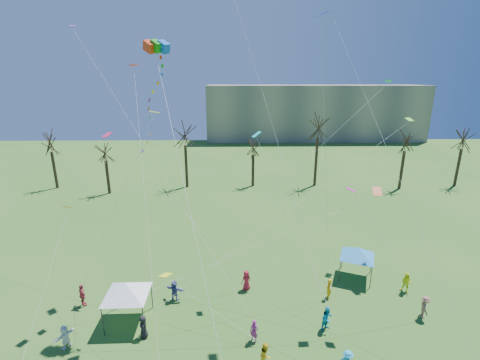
{
  "coord_description": "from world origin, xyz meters",
  "views": [
    {
      "loc": [
        -0.97,
        -14.06,
        16.82
      ],
      "look_at": [
        -0.57,
        5.0,
        11.0
      ],
      "focal_mm": 25.0,
      "sensor_mm": 36.0,
      "label": 1
    }
  ],
  "objects_px": {
    "big_box_kite": "(156,107)",
    "canopy_tent_white": "(126,289)",
    "canopy_tent_blue": "(358,252)",
    "distant_building": "(314,112)"
  },
  "relations": [
    {
      "from": "canopy_tent_blue",
      "to": "distant_building",
      "type": "bearing_deg",
      "value": 80.14
    },
    {
      "from": "canopy_tent_white",
      "to": "canopy_tent_blue",
      "type": "bearing_deg",
      "value": 15.85
    },
    {
      "from": "big_box_kite",
      "to": "canopy_tent_white",
      "type": "xyz_separation_m",
      "value": [
        -2.52,
        -2.14,
        -12.35
      ]
    },
    {
      "from": "big_box_kite",
      "to": "canopy_tent_white",
      "type": "height_order",
      "value": "big_box_kite"
    },
    {
      "from": "canopy_tent_blue",
      "to": "big_box_kite",
      "type": "bearing_deg",
      "value": -169.06
    },
    {
      "from": "distant_building",
      "to": "big_box_kite",
      "type": "distance_m",
      "value": 79.11
    },
    {
      "from": "distant_building",
      "to": "big_box_kite",
      "type": "height_order",
      "value": "big_box_kite"
    },
    {
      "from": "big_box_kite",
      "to": "canopy_tent_white",
      "type": "bearing_deg",
      "value": -139.63
    },
    {
      "from": "big_box_kite",
      "to": "canopy_tent_blue",
      "type": "bearing_deg",
      "value": 10.94
    },
    {
      "from": "distant_building",
      "to": "canopy_tent_white",
      "type": "distance_m",
      "value": 81.8
    }
  ]
}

